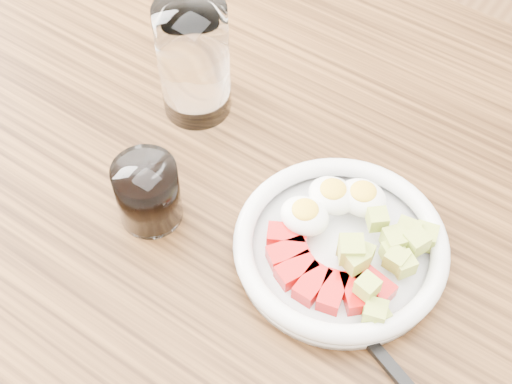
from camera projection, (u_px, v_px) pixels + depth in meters
dining_table at (258, 267)px, 0.84m from camera, size 1.50×0.90×0.77m
bowl at (341, 244)px, 0.72m from camera, size 0.22×0.22×0.06m
water_glass at (194, 61)px, 0.80m from camera, size 0.08×0.08×0.14m
coffee_glass at (148, 193)px, 0.73m from camera, size 0.07×0.07×0.08m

